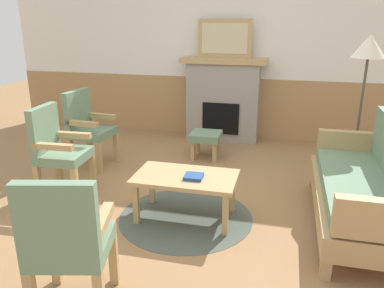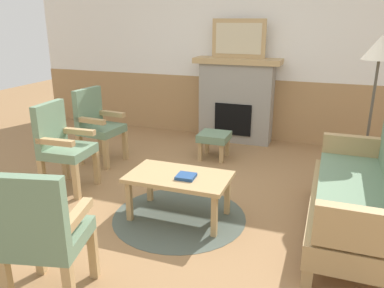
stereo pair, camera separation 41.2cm
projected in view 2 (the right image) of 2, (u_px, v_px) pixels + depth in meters
ground_plane at (181, 204)px, 3.99m from camera, size 14.00×14.00×0.00m
wall_back at (242, 54)px, 5.90m from camera, size 7.20×0.14×2.70m
fireplace at (236, 100)px, 5.88m from camera, size 1.30×0.44×1.28m
framed_picture at (239, 39)px, 5.60m from camera, size 0.80×0.04×0.56m
couch at (360, 195)px, 3.28m from camera, size 0.70×1.80×0.98m
coffee_table at (179, 180)px, 3.61m from camera, size 0.96×0.56×0.44m
round_rug at (179, 216)px, 3.73m from camera, size 1.30×1.30×0.01m
book_on_table at (186, 176)px, 3.53m from camera, size 0.17×0.17×0.03m
footstool at (214, 138)px, 5.21m from camera, size 0.40×0.40×0.36m
armchair_near_fireplace at (62, 143)px, 4.20m from camera, size 0.51×0.51×0.98m
armchair_by_window_left at (97, 122)px, 5.03m from camera, size 0.53×0.53×0.98m
armchair_front_left at (42, 231)px, 2.46m from camera, size 0.58×0.58×0.98m
floor_lamp_by_couch at (379, 58)px, 3.99m from camera, size 0.36×0.36×1.68m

